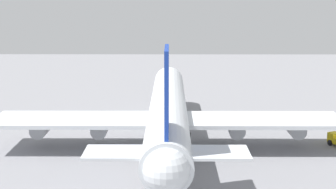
{
  "coord_description": "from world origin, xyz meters",
  "views": [
    {
      "loc": [
        -84.35,
        -0.53,
        26.47
      ],
      "look_at": [
        0.0,
        0.0,
        9.07
      ],
      "focal_mm": 52.06,
      "sensor_mm": 36.0,
      "label": 1
    }
  ],
  "objects": [
    {
      "name": "cargo_airplane",
      "position": [
        -0.22,
        -0.0,
        6.08
      ],
      "size": [
        66.73,
        60.37,
        20.15
      ],
      "color": "silver",
      "rests_on": "ground_plane"
    },
    {
      "name": "ground_plane",
      "position": [
        0.0,
        0.0,
        0.0
      ],
      "size": [
        266.9,
        266.9,
        0.0
      ],
      "primitive_type": "plane",
      "color": "gray"
    },
    {
      "name": "safety_cone_nose",
      "position": [
        30.03,
        -0.03,
        0.31
      ],
      "size": [
        0.43,
        0.43,
        0.61
      ],
      "primitive_type": "cone",
      "color": "orange",
      "rests_on": "ground_plane"
    }
  ]
}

